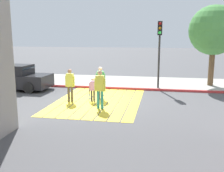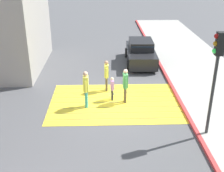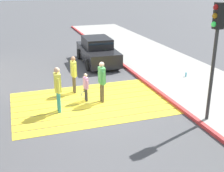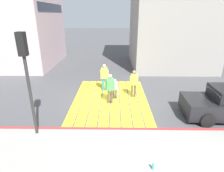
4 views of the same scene
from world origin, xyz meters
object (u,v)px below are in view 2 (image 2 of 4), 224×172
at_px(water_bottle, 214,85).
at_px(traffic_light_corner, 216,65).
at_px(pedestrian_adult_trailing, 125,83).
at_px(pedestrian_adult_side, 86,87).
at_px(pedestrian_adult_lead, 106,74).
at_px(car_parked_near_curb, 141,53).
at_px(pedestrian_child_with_racket, 112,87).

bearing_deg(water_bottle, traffic_light_corner, 66.69).
bearing_deg(pedestrian_adult_trailing, pedestrian_adult_side, 12.29).
relative_size(pedestrian_adult_lead, pedestrian_adult_side, 0.94).
height_order(car_parked_near_curb, pedestrian_child_with_racket, car_parked_near_curb).
bearing_deg(pedestrian_adult_side, pedestrian_adult_lead, -118.64).
xyz_separation_m(pedestrian_adult_lead, pedestrian_adult_trailing, (-0.90, 1.41, 0.02)).
xyz_separation_m(car_parked_near_curb, pedestrian_adult_trailing, (1.48, 5.84, 0.29)).
bearing_deg(traffic_light_corner, pedestrian_child_with_racket, -41.82).
height_order(traffic_light_corner, pedestrian_adult_lead, traffic_light_corner).
bearing_deg(pedestrian_child_with_racket, pedestrian_adult_lead, -76.52).
height_order(car_parked_near_curb, pedestrian_adult_side, pedestrian_adult_side).
distance_m(traffic_light_corner, pedestrian_adult_trailing, 4.75).
bearing_deg(car_parked_near_curb, pedestrian_child_with_racket, 69.18).
distance_m(pedestrian_adult_trailing, pedestrian_child_with_racket, 0.76).
xyz_separation_m(traffic_light_corner, pedestrian_child_with_racket, (3.69, -3.30, -2.34)).
xyz_separation_m(traffic_light_corner, water_bottle, (-1.95, -4.52, -2.81)).
height_order(pedestrian_adult_side, pedestrian_child_with_racket, pedestrian_adult_side).
xyz_separation_m(car_parked_near_curb, pedestrian_child_with_racket, (2.11, 5.56, -0.04)).
bearing_deg(pedestrian_child_with_racket, car_parked_near_curb, -110.82).
relative_size(pedestrian_adult_lead, pedestrian_child_with_racket, 1.38).
bearing_deg(car_parked_near_curb, water_bottle, 129.09).
distance_m(car_parked_near_curb, pedestrian_child_with_racket, 5.94).
bearing_deg(pedestrian_adult_lead, car_parked_near_curb, -118.27).
height_order(pedestrian_adult_lead, pedestrian_adult_side, pedestrian_adult_side).
xyz_separation_m(pedestrian_adult_trailing, pedestrian_adult_side, (1.89, 0.41, 0.04)).
distance_m(car_parked_near_curb, pedestrian_adult_side, 7.11).
bearing_deg(pedestrian_child_with_racket, water_bottle, -167.82).
bearing_deg(pedestrian_adult_side, car_parked_near_curb, -118.38).
height_order(car_parked_near_curb, pedestrian_adult_trailing, pedestrian_adult_trailing).
distance_m(traffic_light_corner, water_bottle, 5.66).
relative_size(traffic_light_corner, pedestrian_adult_side, 2.33).
height_order(pedestrian_adult_trailing, pedestrian_child_with_racket, pedestrian_adult_trailing).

